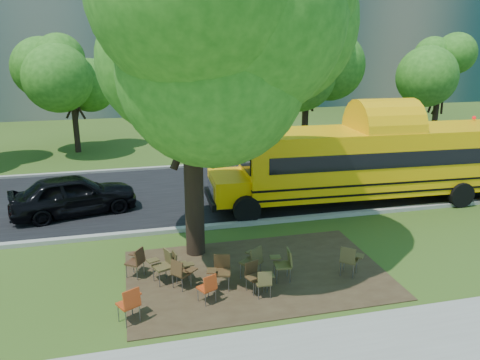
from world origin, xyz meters
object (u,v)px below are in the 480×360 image
object	(u,v)px
chair_4	(264,281)
chair_9	(164,263)
chair_5	(253,274)
chair_7	(350,258)
black_car	(74,195)
chair_3	(221,268)
chair_8	(137,259)
chair_11	(253,259)
chair_1	(181,271)
chair_2	(209,285)
school_bus	(377,160)
chair_0	(130,301)
chair_10	(179,263)
chair_6	(284,261)
main_tree	(190,52)

from	to	relation	value
chair_4	chair_9	size ratio (longest dim) A/B	0.84
chair_5	chair_7	size ratio (longest dim) A/B	0.94
black_car	chair_3	bearing A→B (deg)	-161.10
chair_8	chair_11	distance (m)	3.12
chair_1	chair_8	xyz separation A→B (m)	(-1.08, 0.93, 0.01)
chair_2	chair_9	world-z (taller)	chair_9
chair_8	chair_9	world-z (taller)	chair_9
school_bus	chair_3	bearing A→B (deg)	-142.23
chair_0	black_car	xyz separation A→B (m)	(-1.86, 7.59, 0.20)
chair_1	chair_10	xyz separation A→B (m)	(0.00, 0.42, 0.02)
chair_4	chair_7	size ratio (longest dim) A/B	0.88
chair_1	chair_2	distance (m)	1.00
chair_1	chair_3	xyz separation A→B (m)	(1.00, -0.17, 0.05)
chair_8	chair_9	size ratio (longest dim) A/B	0.93
school_bus	chair_11	size ratio (longest dim) A/B	12.49
chair_0	chair_7	distance (m)	5.84
chair_9	chair_10	size ratio (longest dim) A/B	1.07
chair_4	chair_9	distance (m)	2.73
chair_8	black_car	xyz separation A→B (m)	(-2.06, 5.45, 0.22)
chair_6	main_tree	bearing A→B (deg)	49.62
chair_1	chair_8	size ratio (longest dim) A/B	0.97
main_tree	chair_3	world-z (taller)	main_tree
chair_6	black_car	world-z (taller)	black_car
school_bus	chair_8	xyz separation A→B (m)	(-9.34, -4.08, -1.16)
school_bus	chair_2	xyz separation A→B (m)	(-7.70, -5.84, -1.21)
chair_7	chair_8	world-z (taller)	chair_7
school_bus	chair_9	size ratio (longest dim) A/B	13.15
chair_0	chair_7	world-z (taller)	chair_0
black_car	chair_4	bearing A→B (deg)	-158.41
chair_3	chair_10	world-z (taller)	chair_3
chair_0	chair_11	size ratio (longest dim) A/B	0.93
chair_5	chair_8	world-z (taller)	chair_8
chair_3	chair_5	bearing A→B (deg)	167.14
chair_1	black_car	distance (m)	7.11
school_bus	chair_10	world-z (taller)	school_bus
chair_6	chair_9	xyz separation A→B (m)	(-3.11, 0.67, 0.01)
chair_4	chair_10	bearing A→B (deg)	147.71
chair_10	chair_11	size ratio (longest dim) A/B	0.89
chair_4	chair_1	bearing A→B (deg)	157.04
chair_0	chair_6	distance (m)	4.12
main_tree	black_car	size ratio (longest dim) A/B	2.14
chair_4	chair_7	distance (m)	2.60
chair_6	chair_9	distance (m)	3.18
chair_10	chair_11	world-z (taller)	chair_11
main_tree	chair_7	distance (m)	6.98
chair_10	chair_9	bearing A→B (deg)	-109.15
main_tree	chair_2	bearing A→B (deg)	-92.17
chair_0	chair_5	world-z (taller)	chair_0
main_tree	black_car	xyz separation A→B (m)	(-3.82, 4.35, -5.11)
chair_3	black_car	size ratio (longest dim) A/B	0.21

